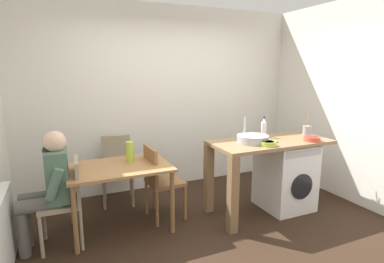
# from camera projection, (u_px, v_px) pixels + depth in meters

# --- Properties ---
(ground_plane) EXTENTS (5.46, 5.46, 0.00)m
(ground_plane) POSITION_uv_depth(u_px,v_px,m) (219.00, 237.00, 3.33)
(ground_plane) COLOR black
(wall_back) EXTENTS (4.60, 0.10, 2.70)m
(wall_back) POSITION_uv_depth(u_px,v_px,m) (164.00, 99.00, 4.63)
(wall_back) COLOR silver
(wall_back) RESTS_ON ground_plane
(wall_counter_side) EXTENTS (0.10, 3.80, 2.70)m
(wall_counter_side) POSITION_uv_depth(u_px,v_px,m) (369.00, 104.00, 3.91)
(wall_counter_side) COLOR silver
(wall_counter_side) RESTS_ON ground_plane
(radiator) EXTENTS (0.10, 0.80, 0.70)m
(radiator) POSITION_uv_depth(u_px,v_px,m) (3.00, 234.00, 2.73)
(radiator) COLOR white
(radiator) RESTS_ON ground_plane
(dining_table) EXTENTS (1.10, 0.76, 0.74)m
(dining_table) POSITION_uv_depth(u_px,v_px,m) (119.00, 174.00, 3.40)
(dining_table) COLOR #9E7042
(dining_table) RESTS_ON ground_plane
(chair_person_seat) EXTENTS (0.42, 0.42, 0.90)m
(chair_person_seat) POSITION_uv_depth(u_px,v_px,m) (68.00, 197.00, 3.12)
(chair_person_seat) COLOR gray
(chair_person_seat) RESTS_ON ground_plane
(chair_opposite) EXTENTS (0.42, 0.42, 0.90)m
(chair_opposite) POSITION_uv_depth(u_px,v_px,m) (159.00, 178.00, 3.65)
(chair_opposite) COLOR olive
(chair_opposite) RESTS_ON ground_plane
(chair_spare_by_wall) EXTENTS (0.46, 0.46, 0.90)m
(chair_spare_by_wall) POSITION_uv_depth(u_px,v_px,m) (117.00, 165.00, 4.16)
(chair_spare_by_wall) COLOR gray
(chair_spare_by_wall) RESTS_ON ground_plane
(seated_person) EXTENTS (0.51, 0.52, 1.20)m
(seated_person) POSITION_uv_depth(u_px,v_px,m) (49.00, 184.00, 3.03)
(seated_person) COLOR #595651
(seated_person) RESTS_ON ground_plane
(kitchen_counter) EXTENTS (1.50, 0.68, 0.92)m
(kitchen_counter) POSITION_uv_depth(u_px,v_px,m) (256.00, 155.00, 3.73)
(kitchen_counter) COLOR olive
(kitchen_counter) RESTS_ON ground_plane
(washing_machine) EXTENTS (0.60, 0.61, 0.86)m
(washing_machine) POSITION_uv_depth(u_px,v_px,m) (285.00, 176.00, 3.99)
(washing_machine) COLOR white
(washing_machine) RESTS_ON ground_plane
(sink_basin) EXTENTS (0.38, 0.38, 0.09)m
(sink_basin) POSITION_uv_depth(u_px,v_px,m) (253.00, 139.00, 3.67)
(sink_basin) COLOR #9EA0A5
(sink_basin) RESTS_ON kitchen_counter
(tap) EXTENTS (0.02, 0.02, 0.28)m
(tap) POSITION_uv_depth(u_px,v_px,m) (245.00, 129.00, 3.82)
(tap) COLOR #B2B2B7
(tap) RESTS_ON kitchen_counter
(bottle_tall_green) EXTENTS (0.07, 0.07, 0.27)m
(bottle_tall_green) POSITION_uv_depth(u_px,v_px,m) (264.00, 128.00, 3.95)
(bottle_tall_green) COLOR silver
(bottle_tall_green) RESTS_ON kitchen_counter
(mixing_bowl) EXTENTS (0.19, 0.19, 0.05)m
(mixing_bowl) POSITION_uv_depth(u_px,v_px,m) (268.00, 143.00, 3.52)
(mixing_bowl) COLOR #A8C63D
(mixing_bowl) RESTS_ON kitchen_counter
(utensil_crock) EXTENTS (0.11, 0.11, 0.30)m
(utensil_crock) POSITION_uv_depth(u_px,v_px,m) (307.00, 130.00, 4.07)
(utensil_crock) COLOR gray
(utensil_crock) RESTS_ON kitchen_counter
(colander) EXTENTS (0.20, 0.20, 0.06)m
(colander) POSITION_uv_depth(u_px,v_px,m) (312.00, 138.00, 3.76)
(colander) COLOR #D84C38
(colander) RESTS_ON kitchen_counter
(vase) EXTENTS (0.09, 0.09, 0.24)m
(vase) POSITION_uv_depth(u_px,v_px,m) (130.00, 152.00, 3.50)
(vase) COLOR #A8C63D
(vase) RESTS_ON dining_table
(scissors) EXTENTS (0.15, 0.06, 0.01)m
(scissors) POSITION_uv_depth(u_px,v_px,m) (272.00, 142.00, 3.68)
(scissors) COLOR #B2B2B7
(scissors) RESTS_ON kitchen_counter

